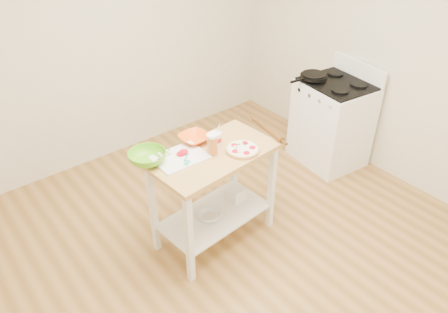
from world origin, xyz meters
TOP-DOWN VIEW (x-y plane):
  - room_shell at (0.00, 0.00)m, footprint 4.04×4.54m
  - prep_island at (-0.07, 0.40)m, footprint 1.06×0.63m
  - gas_stove at (1.69, 0.60)m, footprint 0.69×0.78m
  - skillet at (1.55, 0.81)m, footprint 0.44×0.28m
  - pizza at (0.13, 0.29)m, footprint 0.27×0.27m
  - cutting_board at (-0.32, 0.52)m, footprint 0.41×0.31m
  - spatula at (-0.31, 0.44)m, footprint 0.12×0.13m
  - knife at (-0.48, 0.57)m, footprint 0.24×0.15m
  - orange_bowl at (-0.09, 0.64)m, footprint 0.25×0.25m
  - green_bowl at (-0.55, 0.62)m, footprint 0.34×0.34m
  - beer_pint at (-0.08, 0.40)m, footprint 0.09×0.09m
  - yogurt_tub at (0.02, 0.49)m, footprint 0.09×0.09m
  - rolling_pin at (0.49, 0.38)m, footprint 0.12×0.42m
  - shelf_glass_bowl at (-0.14, 0.39)m, footprint 0.21×0.21m
  - shelf_bin at (0.20, 0.44)m, footprint 0.14×0.14m

SIDE VIEW (x-z plane):
  - shelf_glass_bowl at x=-0.14m, z-range 0.26..0.32m
  - shelf_bin at x=0.20m, z-range 0.26..0.39m
  - gas_stove at x=1.69m, z-range -0.08..1.03m
  - prep_island at x=-0.07m, z-range 0.19..1.09m
  - cutting_board at x=-0.32m, z-range 0.89..0.93m
  - pizza at x=0.13m, z-range 0.89..0.94m
  - spatula at x=-0.31m, z-range 0.91..0.92m
  - knife at x=-0.48m, z-range 0.91..0.92m
  - rolling_pin at x=0.49m, z-range 0.90..0.95m
  - orange_bowl at x=-0.09m, z-range 0.90..0.96m
  - green_bowl at x=-0.55m, z-range 0.90..0.99m
  - yogurt_tub at x=0.02m, z-range 0.86..1.06m
  - skillet at x=1.55m, z-range 0.96..0.99m
  - beer_pint at x=-0.08m, z-range 0.90..1.08m
  - room_shell at x=0.00m, z-range -0.02..2.72m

